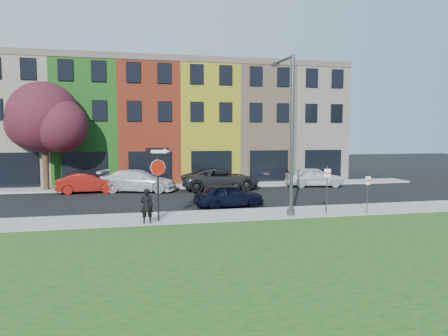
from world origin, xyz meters
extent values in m
plane|color=black|center=(0.00, 0.00, 0.00)|extent=(120.00, 120.00, 0.00)
cube|color=gray|center=(2.00, 3.00, 0.06)|extent=(40.00, 3.00, 0.12)
cube|color=gray|center=(-3.00, 15.00, 0.06)|extent=(40.00, 2.40, 0.12)
cube|color=beige|center=(-15.00, 21.20, 5.00)|extent=(5.00, 10.00, 10.00)
cube|color=#2B7F22|center=(-10.00, 21.20, 5.00)|extent=(5.00, 10.00, 10.00)
cube|color=#A2321B|center=(-5.00, 21.20, 5.00)|extent=(5.00, 10.00, 10.00)
cube|color=yellow|center=(0.00, 21.20, 5.00)|extent=(5.00, 10.00, 10.00)
cube|color=#8E725C|center=(5.00, 21.20, 5.00)|extent=(5.00, 10.00, 10.00)
cube|color=beige|center=(10.00, 21.20, 5.00)|extent=(5.00, 10.00, 10.00)
cube|color=black|center=(-2.50, 16.14, 1.50)|extent=(30.00, 0.12, 2.60)
cylinder|color=black|center=(-5.06, 2.19, 1.79)|extent=(0.08, 0.08, 3.35)
cylinder|color=silver|center=(-5.06, 2.17, 2.63)|extent=(0.76, 0.06, 0.76)
cylinder|color=#931408|center=(-5.06, 2.15, 2.63)|extent=(0.72, 0.05, 0.72)
cube|color=black|center=(-5.06, 2.17, 3.37)|extent=(1.05, 0.08, 0.34)
cube|color=silver|center=(-5.06, 2.14, 3.37)|extent=(0.66, 0.05, 0.14)
imported|color=black|center=(-5.60, 1.90, 0.92)|extent=(0.62, 0.44, 1.60)
imported|color=black|center=(-0.91, 5.72, 0.68)|extent=(2.51, 4.33, 1.35)
imported|color=maroon|center=(-9.46, 13.26, 0.71)|extent=(2.23, 4.54, 1.41)
imported|color=silver|center=(-5.97, 13.19, 0.80)|extent=(4.97, 6.61, 1.60)
imported|color=black|center=(0.08, 12.81, 0.80)|extent=(3.05, 5.97, 1.61)
imported|color=silver|center=(7.75, 13.10, 0.78)|extent=(3.30, 5.14, 1.55)
cylinder|color=#474A4C|center=(1.48, 2.26, 4.07)|extent=(0.18, 0.18, 7.91)
cylinder|color=#474A4C|center=(1.48, 2.26, 0.27)|extent=(0.40, 0.40, 0.30)
cylinder|color=#474A4C|center=(1.40, 3.26, 7.93)|extent=(0.28, 2.00, 0.12)
cube|color=#474A4C|center=(1.32, 4.35, 7.88)|extent=(0.29, 0.57, 0.16)
cylinder|color=#474A4C|center=(3.35, 2.12, 1.33)|extent=(0.05, 0.05, 2.43)
cube|color=silver|center=(3.35, 2.09, 2.21)|extent=(0.31, 0.12, 0.42)
cube|color=#931408|center=(3.35, 2.07, 2.21)|extent=(0.31, 0.11, 0.06)
cylinder|color=#474A4C|center=(5.48, 1.90, 1.10)|extent=(0.05, 0.05, 1.96)
cube|color=silver|center=(5.48, 1.87, 1.81)|extent=(0.32, 0.08, 0.42)
cube|color=#931408|center=(5.48, 1.85, 1.81)|extent=(0.32, 0.07, 0.06)
cylinder|color=#311B10|center=(-12.58, 14.94, 1.87)|extent=(0.44, 0.44, 3.50)
sphere|color=black|center=(-12.58, 14.94, 5.40)|extent=(5.10, 5.10, 5.10)
sphere|color=black|center=(-11.30, 14.17, 4.77)|extent=(3.82, 3.82, 3.82)
sphere|color=black|center=(-13.72, 15.83, 4.89)|extent=(3.57, 3.57, 3.57)
sphere|color=black|center=(-12.32, 15.45, 6.30)|extent=(3.06, 3.06, 3.06)
camera|label=1|loc=(-5.94, -16.28, 4.14)|focal=32.00mm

